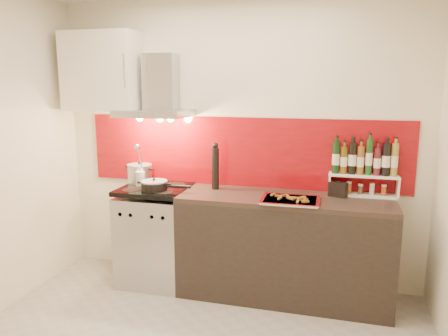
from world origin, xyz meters
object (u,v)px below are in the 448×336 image
(stock_pot, at_px, (140,173))
(saute_pan, at_px, (155,185))
(baking_tray, at_px, (291,200))
(range_stove, at_px, (156,236))
(pepper_mill, at_px, (215,167))
(counter, at_px, (284,247))

(stock_pot, bearing_deg, saute_pan, -43.55)
(baking_tray, bearing_deg, saute_pan, 178.23)
(range_stove, height_order, stock_pot, stock_pot)
(range_stove, height_order, baking_tray, baking_tray)
(range_stove, distance_m, pepper_mill, 0.87)
(counter, xyz_separation_m, saute_pan, (-1.14, -0.11, 0.50))
(baking_tray, bearing_deg, range_stove, 173.45)
(pepper_mill, bearing_deg, baking_tray, -20.17)
(range_stove, xyz_separation_m, stock_pot, (-0.22, 0.15, 0.56))
(stock_pot, relative_size, saute_pan, 0.52)
(saute_pan, distance_m, baking_tray, 1.21)
(saute_pan, bearing_deg, range_stove, 117.11)
(saute_pan, xyz_separation_m, pepper_mill, (0.49, 0.22, 0.15))
(counter, height_order, saute_pan, saute_pan)
(saute_pan, xyz_separation_m, baking_tray, (1.20, -0.04, -0.04))
(range_stove, distance_m, baking_tray, 1.35)
(stock_pot, bearing_deg, pepper_mill, -2.75)
(stock_pot, relative_size, baking_tray, 0.49)
(counter, bearing_deg, baking_tray, -68.42)
(range_stove, xyz_separation_m, pepper_mill, (0.55, 0.12, 0.66))
(counter, relative_size, baking_tray, 3.75)
(counter, distance_m, stock_pot, 1.53)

